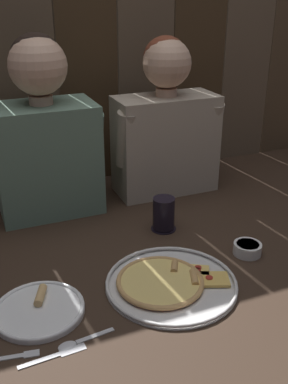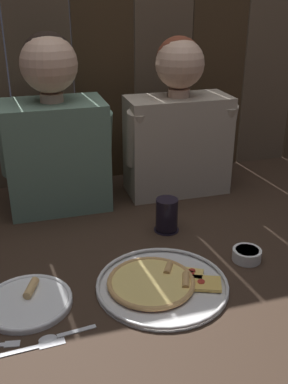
{
  "view_description": "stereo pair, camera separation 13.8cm",
  "coord_description": "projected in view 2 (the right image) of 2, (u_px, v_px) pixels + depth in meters",
  "views": [
    {
      "loc": [
        -0.49,
        -1.06,
        0.75
      ],
      "look_at": [
        -0.01,
        0.1,
        0.18
      ],
      "focal_mm": 42.37,
      "sensor_mm": 36.0,
      "label": 1
    },
    {
      "loc": [
        -0.36,
        -1.11,
        0.75
      ],
      "look_at": [
        -0.01,
        0.1,
        0.18
      ],
      "focal_mm": 42.37,
      "sensor_mm": 36.0,
      "label": 2
    }
  ],
  "objects": [
    {
      "name": "diner_left",
      "position": [
        55.0,
        131.0,
        1.6
      ],
      "size": [
        0.39,
        0.23,
        0.62
      ],
      "color": "slate",
      "rests_on": "ground"
    },
    {
      "name": "table_spoon",
      "position": [
        57.0,
        335.0,
        1.07
      ],
      "size": [
        0.14,
        0.04,
        0.01
      ],
      "color": "silver",
      "rests_on": "ground"
    },
    {
      "name": "wooden_backdrop_wall",
      "position": [
        102.0,
        15.0,
        1.71
      ],
      "size": [
        2.19,
        0.03,
        1.31
      ],
      "color": "#3D2B19",
      "rests_on": "ground"
    },
    {
      "name": "diner_right",
      "position": [
        178.0,
        125.0,
        1.72
      ],
      "size": [
        0.43,
        0.19,
        0.59
      ],
      "color": "#B2A38E",
      "rests_on": "ground"
    },
    {
      "name": "dipping_bowl",
      "position": [
        247.0,
        254.0,
        1.36
      ],
      "size": [
        0.09,
        0.09,
        0.04
      ],
      "color": "white",
      "rests_on": "ground"
    },
    {
      "name": "drinking_glass",
      "position": [
        167.0,
        215.0,
        1.51
      ],
      "size": [
        0.09,
        0.09,
        0.11
      ],
      "color": "black",
      "rests_on": "ground"
    },
    {
      "name": "pizza_tray",
      "position": [
        159.0,
        283.0,
        1.24
      ],
      "size": [
        0.36,
        0.36,
        0.03
      ],
      "color": "silver",
      "rests_on": "ground"
    },
    {
      "name": "dinner_plate",
      "position": [
        28.0,
        301.0,
        1.17
      ],
      "size": [
        0.23,
        0.23,
        0.03
      ],
      "color": "white",
      "rests_on": "ground"
    },
    {
      "name": "ground_plane",
      "position": [
        156.0,
        259.0,
        1.37
      ],
      "size": [
        3.2,
        3.2,
        0.0
      ],
      "primitive_type": "plane",
      "color": "#332319"
    },
    {
      "name": "table_knife",
      "position": [
        32.0,
        348.0,
        1.03
      ],
      "size": [
        0.16,
        0.03,
        0.01
      ],
      "color": "silver",
      "rests_on": "ground"
    }
  ]
}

